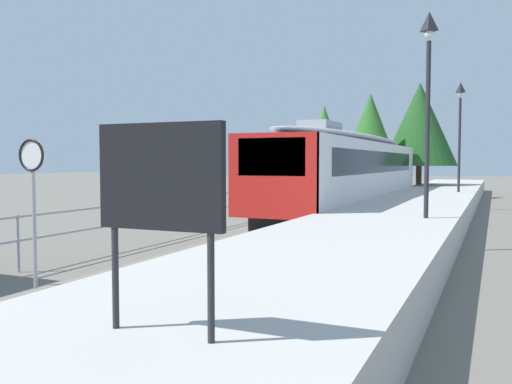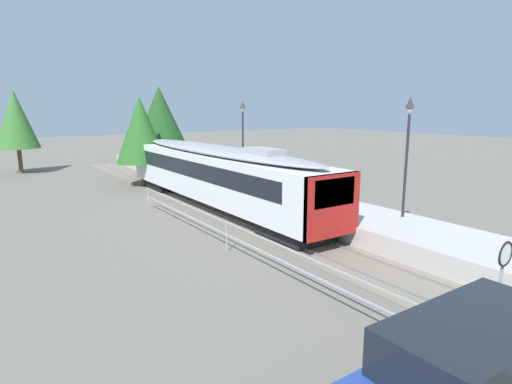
% 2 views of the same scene
% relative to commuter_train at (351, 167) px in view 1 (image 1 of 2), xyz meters
% --- Properties ---
extents(ground_plane, '(160.00, 160.00, 0.00)m').
position_rel_commuter_train_xyz_m(ground_plane, '(-3.00, -5.81, -2.15)').
color(ground_plane, '#6B665B').
extents(track_rails, '(3.20, 60.00, 0.14)m').
position_rel_commuter_train_xyz_m(track_rails, '(0.00, -5.81, -2.11)').
color(track_rails, slate).
rests_on(track_rails, ground).
extents(commuter_train, '(2.82, 19.33, 3.74)m').
position_rel_commuter_train_xyz_m(commuter_train, '(0.00, 0.00, 0.00)').
color(commuter_train, silver).
rests_on(commuter_train, track_rails).
extents(station_platform, '(3.90, 60.00, 0.90)m').
position_rel_commuter_train_xyz_m(station_platform, '(3.25, -5.81, -1.70)').
color(station_platform, '#B7B5AD').
rests_on(station_platform, ground).
extents(platform_lamp_mid_platform, '(0.34, 0.34, 5.35)m').
position_rel_commuter_train_xyz_m(platform_lamp_mid_platform, '(4.39, -9.51, 2.48)').
color(platform_lamp_mid_platform, '#232328').
rests_on(platform_lamp_mid_platform, station_platform).
extents(platform_lamp_far_end, '(0.34, 0.34, 5.35)m').
position_rel_commuter_train_xyz_m(platform_lamp_far_end, '(4.39, 4.01, 2.48)').
color(platform_lamp_far_end, '#232328').
rests_on(platform_lamp_far_end, station_platform).
extents(platform_notice_board, '(1.20, 0.08, 1.80)m').
position_rel_commuter_train_xyz_m(platform_notice_board, '(3.47, -20.45, 0.04)').
color(platform_notice_board, '#232328').
rests_on(platform_notice_board, station_platform).
extents(speed_limit_sign, '(0.61, 0.10, 2.81)m').
position_rel_commuter_train_xyz_m(speed_limit_sign, '(-1.80, -16.81, -0.02)').
color(speed_limit_sign, '#9EA0A5').
rests_on(speed_limit_sign, ground).
extents(carpark_fence, '(0.06, 36.06, 1.25)m').
position_rel_commuter_train_xyz_m(carpark_fence, '(-3.30, -15.81, -1.24)').
color(carpark_fence, '#9EA0A5').
rests_on(carpark_fence, ground).
extents(tree_behind_carpark, '(3.68, 3.68, 6.61)m').
position_rel_commuter_train_xyz_m(tree_behind_carpark, '(-1.10, 9.24, 2.05)').
color(tree_behind_carpark, brown).
rests_on(tree_behind_carpark, ground).
extents(tree_behind_station_far, '(4.75, 4.75, 7.49)m').
position_rel_commuter_train_xyz_m(tree_behind_station_far, '(1.49, 11.99, 2.66)').
color(tree_behind_station_far, brown).
rests_on(tree_behind_station_far, ground).
extents(tree_distant_left, '(3.66, 3.66, 7.39)m').
position_rel_commuter_train_xyz_m(tree_distant_left, '(-7.90, 21.97, 2.66)').
color(tree_distant_left, brown).
rests_on(tree_distant_left, ground).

